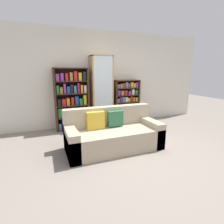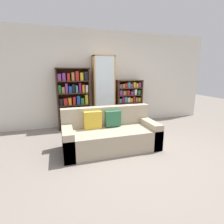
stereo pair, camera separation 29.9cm
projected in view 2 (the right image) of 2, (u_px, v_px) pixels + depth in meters
The scene contains 7 objects.
ground_plane at pixel (133, 156), 3.32m from camera, with size 16.00×16.00×0.00m, color gray.
wall_back at pixel (102, 79), 5.14m from camera, with size 6.88×0.06×2.70m.
couch at pixel (110, 134), 3.62m from camera, with size 1.92×0.85×0.83m.
bookshelf_left at pixel (74, 100), 4.82m from camera, with size 0.90×0.32×1.66m.
display_cabinet at pixel (103, 92), 5.01m from camera, with size 0.60×0.36×1.99m.
bookshelf_right at pixel (128, 102), 5.33m from camera, with size 0.79×0.32×1.32m.
wine_bottle at pixel (121, 123), 4.92m from camera, with size 0.08×0.08×0.37m.
Camera 2 is at (-1.30, -2.79, 1.57)m, focal length 28.00 mm.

